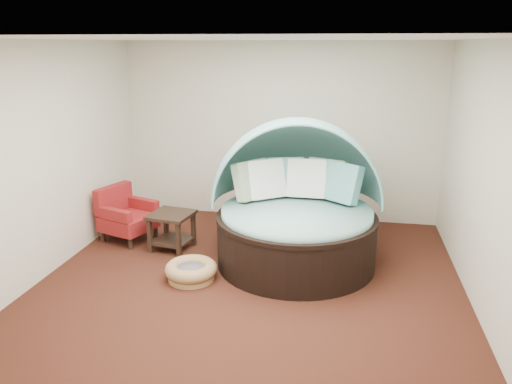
% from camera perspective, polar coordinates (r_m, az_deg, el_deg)
% --- Properties ---
extents(floor, '(5.00, 5.00, 0.00)m').
position_cam_1_polar(floor, '(6.05, -0.77, -10.41)').
color(floor, '#441D13').
rests_on(floor, ground).
extents(wall_back, '(5.00, 0.00, 5.00)m').
position_cam_1_polar(wall_back, '(7.98, 2.77, 6.83)').
color(wall_back, beige).
rests_on(wall_back, floor).
extents(wall_front, '(5.00, 0.00, 5.00)m').
position_cam_1_polar(wall_front, '(3.28, -9.60, -7.98)').
color(wall_front, beige).
rests_on(wall_front, floor).
extents(wall_left, '(0.00, 5.00, 5.00)m').
position_cam_1_polar(wall_left, '(6.52, -22.93, 3.33)').
color(wall_left, beige).
rests_on(wall_left, floor).
extents(wall_right, '(0.00, 5.00, 5.00)m').
position_cam_1_polar(wall_right, '(5.64, 24.94, 1.17)').
color(wall_right, beige).
rests_on(wall_right, floor).
extents(ceiling, '(5.00, 5.00, 0.00)m').
position_cam_1_polar(ceiling, '(5.39, -0.88, 17.13)').
color(ceiling, white).
rests_on(ceiling, wall_back).
extents(canopy_daybed, '(2.38, 2.32, 1.87)m').
position_cam_1_polar(canopy_daybed, '(6.40, 4.66, -0.55)').
color(canopy_daybed, black).
rests_on(canopy_daybed, floor).
extents(pet_basket, '(0.79, 0.79, 0.22)m').
position_cam_1_polar(pet_basket, '(6.15, -7.43, -8.91)').
color(pet_basket, olive).
rests_on(pet_basket, floor).
extents(red_armchair, '(0.85, 0.85, 0.78)m').
position_cam_1_polar(red_armchair, '(7.48, -14.68, -2.60)').
color(red_armchair, black).
rests_on(red_armchair, floor).
extents(side_table, '(0.63, 0.63, 0.52)m').
position_cam_1_polar(side_table, '(6.98, -9.61, -3.85)').
color(side_table, black).
rests_on(side_table, floor).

